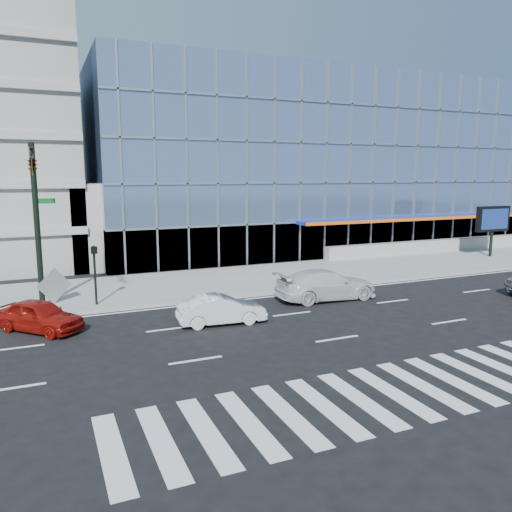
# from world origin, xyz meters

# --- Properties ---
(ground) EXTENTS (160.00, 160.00, 0.00)m
(ground) POSITION_xyz_m (0.00, 0.00, 0.00)
(ground) COLOR black
(ground) RESTS_ON ground
(sidewalk) EXTENTS (120.00, 8.00, 0.15)m
(sidewalk) POSITION_xyz_m (0.00, 8.00, 0.07)
(sidewalk) COLOR gray
(sidewalk) RESTS_ON ground
(theatre_building) EXTENTS (42.00, 26.00, 15.00)m
(theatre_building) POSITION_xyz_m (14.00, 26.00, 7.50)
(theatre_building) COLOR #6781AC
(theatre_building) RESTS_ON ground
(ramp_block) EXTENTS (6.00, 8.00, 6.00)m
(ramp_block) POSITION_xyz_m (-6.00, 18.00, 3.00)
(ramp_block) COLOR gray
(ramp_block) RESTS_ON ground
(retaining_wall) EXTENTS (30.00, 0.80, 1.00)m
(retaining_wall) POSITION_xyz_m (24.00, 11.60, 0.65)
(retaining_wall) COLOR gray
(retaining_wall) RESTS_ON sidewalk
(traffic_signal) EXTENTS (1.14, 5.74, 8.00)m
(traffic_signal) POSITION_xyz_m (-11.00, 4.57, 6.16)
(traffic_signal) COLOR black
(traffic_signal) RESTS_ON sidewalk
(ped_signal_post) EXTENTS (0.30, 0.33, 3.00)m
(ped_signal_post) POSITION_xyz_m (-8.50, 4.94, 2.14)
(ped_signal_post) COLOR black
(ped_signal_post) RESTS_ON sidewalk
(marquee_sign) EXTENTS (3.20, 0.43, 4.00)m
(marquee_sign) POSITION_xyz_m (22.00, 7.99, 3.07)
(marquee_sign) COLOR black
(marquee_sign) RESTS_ON sidewalk
(white_suv) EXTENTS (5.63, 2.48, 1.61)m
(white_suv) POSITION_xyz_m (3.00, 1.80, 0.80)
(white_suv) COLOR silver
(white_suv) RESTS_ON ground
(white_sedan) EXTENTS (4.07, 1.74, 1.31)m
(white_sedan) POSITION_xyz_m (-3.65, -0.14, 0.65)
(white_sedan) COLOR silver
(white_sedan) RESTS_ON ground
(red_sedan) EXTENTS (3.92, 4.01, 1.36)m
(red_sedan) POSITION_xyz_m (-11.15, 1.96, 0.68)
(red_sedan) COLOR maroon
(red_sedan) RESTS_ON ground
(tilted_panel) EXTENTS (1.71, 0.77, 1.83)m
(tilted_panel) POSITION_xyz_m (-10.41, 6.13, 1.07)
(tilted_panel) COLOR gray
(tilted_panel) RESTS_ON sidewalk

